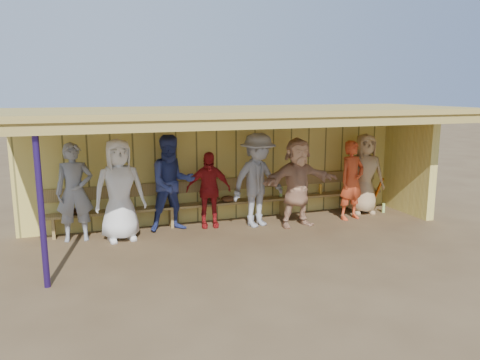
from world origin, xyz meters
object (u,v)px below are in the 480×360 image
object	(u,v)px
player_f	(297,182)
bench	(229,197)
player_d	(208,190)
player_h	(364,174)
player_e	(258,180)
player_b	(119,190)
player_c	(172,183)
player_a	(75,192)
player_g	(352,180)

from	to	relation	value
player_f	bench	xyz separation A→B (m)	(-1.24, 0.87, -0.41)
player_d	player_h	xyz separation A→B (m)	(3.70, -0.12, 0.13)
player_e	bench	bearing A→B (deg)	110.08
player_b	player_e	size ratio (longest dim) A/B	0.99
player_c	player_f	world-z (taller)	player_c
player_b	bench	world-z (taller)	player_b
player_d	bench	distance (m)	0.67
player_e	player_h	xyz separation A→B (m)	(2.71, 0.17, -0.06)
player_e	player_f	size ratio (longest dim) A/B	1.05
player_c	player_h	distance (m)	4.47
player_a	player_f	xyz separation A→B (m)	(4.40, -0.52, -0.00)
player_a	player_h	xyz separation A→B (m)	(6.33, -0.07, -0.01)
player_a	player_h	size ratio (longest dim) A/B	1.01
player_c	player_d	distance (m)	0.78
player_c	bench	size ratio (longest dim) A/B	0.26
player_e	bench	world-z (taller)	player_e
player_f	player_g	size ratio (longest dim) A/B	1.07
player_c	player_d	bearing A→B (deg)	-4.20
player_a	player_d	size ratio (longest dim) A/B	1.18
player_b	player_g	distance (m)	4.98
player_d	player_e	size ratio (longest dim) A/B	0.81
player_a	player_d	xyz separation A→B (m)	(2.63, 0.04, -0.15)
player_d	player_e	world-z (taller)	player_e
player_a	player_e	distance (m)	3.63
player_f	player_d	bearing A→B (deg)	157.78
player_f	bench	distance (m)	1.56
player_b	bench	size ratio (longest dim) A/B	0.26
player_a	player_b	world-z (taller)	player_b
player_g	player_h	world-z (taller)	player_h
player_e	player_h	world-z (taller)	player_e
player_c	player_h	size ratio (longest dim) A/B	1.06
bench	player_e	bearing A→B (deg)	-52.41
player_b	player_a	bearing A→B (deg)	156.29
player_b	player_c	bearing A→B (deg)	8.94
player_c	bench	world-z (taller)	player_c
player_c	player_g	world-z (taller)	player_c
player_c	player_e	distance (m)	1.78
player_b	player_h	size ratio (longest dim) A/B	1.05
player_a	player_c	size ratio (longest dim) A/B	0.96
player_d	bench	world-z (taller)	player_d
player_d	bench	xyz separation A→B (m)	(0.54, 0.31, -0.27)
player_a	player_c	distance (m)	1.87
player_h	bench	xyz separation A→B (m)	(-3.17, 0.42, -0.40)
player_a	player_b	xyz separation A→B (m)	(0.80, -0.25, 0.04)
player_f	bench	bearing A→B (deg)	140.30
player_c	player_d	size ratio (longest dim) A/B	1.23
player_b	player_d	world-z (taller)	player_b
player_f	player_a	bearing A→B (deg)	168.64
player_d	player_e	xyz separation A→B (m)	(0.99, -0.28, 0.19)
player_e	player_f	xyz separation A→B (m)	(0.78, -0.28, -0.05)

